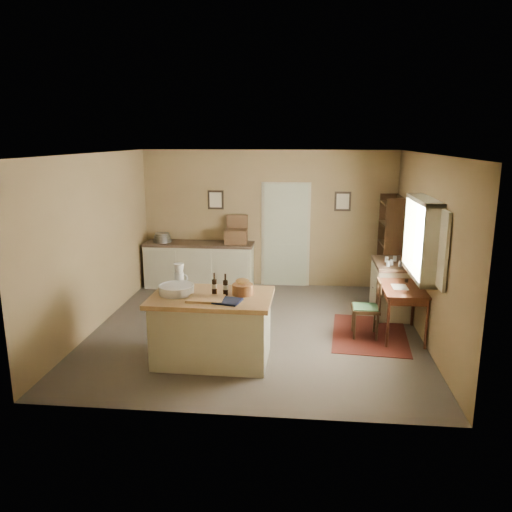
{
  "coord_description": "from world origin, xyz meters",
  "views": [
    {
      "loc": [
        0.73,
        -7.3,
        2.92
      ],
      "look_at": [
        -0.01,
        0.13,
        1.15
      ],
      "focal_mm": 35.0,
      "sensor_mm": 36.0,
      "label": 1
    }
  ],
  "objects": [
    {
      "name": "wall_back",
      "position": [
        0.0,
        2.5,
        1.35
      ],
      "size": [
        5.0,
        0.1,
        2.7
      ],
      "primitive_type": "cube",
      "color": "olive",
      "rests_on": "ground"
    },
    {
      "name": "window",
      "position": [
        2.42,
        -0.2,
        1.55
      ],
      "size": [
        0.25,
        1.99,
        1.12
      ],
      "color": "beige",
      "rests_on": "ground"
    },
    {
      "name": "ceiling",
      "position": [
        0.0,
        0.0,
        2.7
      ],
      "size": [
        5.0,
        5.0,
        0.0
      ],
      "primitive_type": "plane",
      "color": "silver",
      "rests_on": "wall_back"
    },
    {
      "name": "framed_prints",
      "position": [
        0.2,
        2.48,
        1.72
      ],
      "size": [
        2.82,
        0.02,
        0.38
      ],
      "color": "black",
      "rests_on": "ground"
    },
    {
      "name": "desk_chair",
      "position": [
        1.66,
        -0.11,
        0.43
      ],
      "size": [
        0.41,
        0.41,
        0.86
      ],
      "primitive_type": null,
      "rotation": [
        0.0,
        0.0,
        -0.02
      ],
      "color": "#311E11",
      "rests_on": "ground"
    },
    {
      "name": "work_island",
      "position": [
        -0.48,
        -1.15,
        0.48
      ],
      "size": [
        1.6,
        1.06,
        1.2
      ],
      "rotation": [
        0.0,
        0.0,
        -0.02
      ],
      "color": "beige",
      "rests_on": "ground"
    },
    {
      "name": "ground",
      "position": [
        0.0,
        0.0,
        0.0
      ],
      "size": [
        5.0,
        5.0,
        0.0
      ],
      "primitive_type": "plane",
      "color": "#63574C",
      "rests_on": "ground"
    },
    {
      "name": "right_cabinet",
      "position": [
        2.2,
        0.96,
        0.46
      ],
      "size": [
        0.58,
        1.04,
        0.99
      ],
      "color": "beige",
      "rests_on": "ground"
    },
    {
      "name": "rug",
      "position": [
        1.75,
        -0.04,
        0.0
      ],
      "size": [
        1.23,
        1.69,
        0.01
      ],
      "primitive_type": "cube",
      "rotation": [
        0.0,
        0.0,
        -0.08
      ],
      "color": "#4E1310",
      "rests_on": "ground"
    },
    {
      "name": "shelving_unit",
      "position": [
        2.35,
        2.0,
        0.94
      ],
      "size": [
        0.32,
        0.85,
        1.89
      ],
      "color": "#311E11",
      "rests_on": "ground"
    },
    {
      "name": "writing_desk",
      "position": [
        2.2,
        -0.04,
        0.67
      ],
      "size": [
        0.61,
        1.0,
        0.82
      ],
      "color": "#36180E",
      "rests_on": "ground"
    },
    {
      "name": "wall_right",
      "position": [
        2.5,
        0.0,
        1.35
      ],
      "size": [
        0.1,
        5.0,
        2.7
      ],
      "primitive_type": "cube",
      "color": "olive",
      "rests_on": "ground"
    },
    {
      "name": "sideboard",
      "position": [
        -1.34,
        2.2,
        0.48
      ],
      "size": [
        2.16,
        0.61,
        1.18
      ],
      "color": "beige",
      "rests_on": "ground"
    },
    {
      "name": "door",
      "position": [
        0.35,
        2.47,
        1.05
      ],
      "size": [
        0.97,
        0.06,
        2.11
      ],
      "primitive_type": "cube",
      "color": "#B9C0A0",
      "rests_on": "ground"
    },
    {
      "name": "wall_left",
      "position": [
        -2.5,
        0.0,
        1.35
      ],
      "size": [
        0.1,
        5.0,
        2.7
      ],
      "primitive_type": "cube",
      "color": "olive",
      "rests_on": "ground"
    },
    {
      "name": "wall_front",
      "position": [
        0.0,
        -2.5,
        1.35
      ],
      "size": [
        5.0,
        0.1,
        2.7
      ],
      "primitive_type": "cube",
      "color": "olive",
      "rests_on": "ground"
    }
  ]
}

